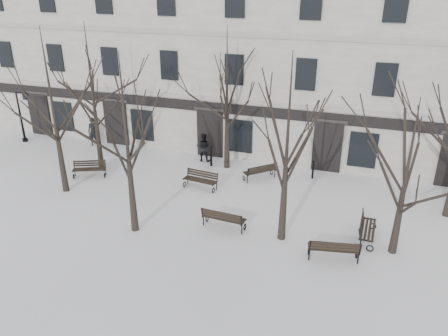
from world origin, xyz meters
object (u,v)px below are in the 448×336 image
at_px(tree_0, 50,94).
at_px(lamp_post, 23,112).
at_px(bench_0, 89,168).
at_px(bench_2, 334,249).
at_px(tree_2, 288,129).
at_px(bench_4, 260,171).
at_px(bench_1, 223,218).
at_px(tree_3, 409,161).
at_px(tree_1, 125,125).
at_px(bench_5, 366,228).
at_px(bench_3, 201,179).

distance_m(tree_0, lamp_post, 9.33).
relative_size(bench_0, bench_2, 0.90).
height_order(tree_2, bench_4, tree_2).
xyz_separation_m(tree_2, bench_0, (-11.35, 2.75, -4.40)).
distance_m(tree_0, bench_1, 10.08).
xyz_separation_m(tree_3, lamp_post, (-22.99, 5.70, -1.97)).
bearing_deg(bench_2, bench_0, -25.87).
relative_size(tree_1, bench_5, 3.97).
bearing_deg(lamp_post, bench_2, -18.74).
xyz_separation_m(bench_0, bench_5, (14.71, -1.66, 0.04)).
height_order(tree_3, bench_4, tree_3).
relative_size(tree_1, bench_1, 3.91).
bearing_deg(bench_1, tree_2, -174.89).
bearing_deg(bench_4, tree_1, 15.24).
distance_m(tree_1, tree_2, 6.38).
relative_size(bench_5, lamp_post, 0.55).
distance_m(tree_0, bench_2, 14.59).
bearing_deg(bench_2, bench_4, -65.04).
height_order(bench_0, lamp_post, lamp_post).
bearing_deg(bench_2, tree_2, -32.66).
bearing_deg(bench_2, bench_5, -130.51).
distance_m(bench_2, bench_5, 2.28).
relative_size(tree_0, bench_5, 4.22).
bearing_deg(bench_0, tree_2, -37.07).
height_order(bench_0, bench_2, bench_2).
height_order(tree_3, bench_3, tree_3).
height_order(tree_2, tree_3, tree_2).
bearing_deg(tree_2, bench_2, -21.80).
relative_size(tree_1, bench_2, 3.76).
xyz_separation_m(bench_1, lamp_post, (-15.95, 6.20, 1.50)).
bearing_deg(tree_1, bench_2, 3.33).
relative_size(tree_2, bench_2, 3.81).
height_order(tree_2, bench_3, tree_2).
height_order(tree_2, bench_5, tree_2).
bearing_deg(lamp_post, tree_1, -31.47).
xyz_separation_m(bench_5, lamp_post, (-21.90, 5.06, 1.50)).
distance_m(bench_1, bench_3, 4.19).
xyz_separation_m(tree_0, bench_2, (13.74, -1.74, -4.59)).
distance_m(tree_3, bench_4, 9.08).
bearing_deg(tree_0, bench_4, 26.29).
bearing_deg(tree_2, bench_0, 166.37).
xyz_separation_m(tree_1, bench_5, (9.58, 2.47, -4.29)).
xyz_separation_m(tree_2, lamp_post, (-18.54, 6.15, -2.86)).
height_order(bench_1, bench_2, bench_2).
relative_size(bench_0, bench_5, 0.95).
xyz_separation_m(bench_0, bench_4, (9.04, 2.65, 0.02)).
distance_m(bench_1, bench_4, 5.45).
bearing_deg(bench_4, tree_0, -18.48).
height_order(bench_0, bench_4, bench_4).
distance_m(bench_0, bench_3, 6.39).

